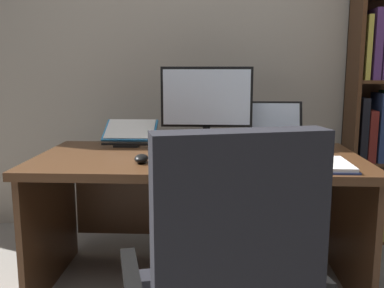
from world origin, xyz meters
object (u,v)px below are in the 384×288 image
notepad (248,153)px  pen (252,151)px  desk (199,187)px  computer_mouse (141,159)px  keyboard (205,161)px  reading_stand_with_book (130,132)px  monitor (207,106)px  laptop (277,137)px  open_binder (296,164)px

notepad → pen: 0.02m
desk → computer_mouse: size_ratio=15.82×
keyboard → reading_stand_with_book: (-0.45, 0.52, 0.05)m
monitor → desk: bearing=-100.3°
notepad → laptop: bearing=50.9°
desk → notepad: 0.32m
keyboard → notepad: bearing=47.8°
desk → notepad: size_ratio=7.84×
reading_stand_with_book → open_binder: bearing=-33.1°
reading_stand_with_book → pen: bearing=-21.7°
keyboard → reading_stand_with_book: size_ratio=1.36×
open_binder → laptop: bearing=92.0°
computer_mouse → open_binder: bearing=-4.0°
desk → reading_stand_with_book: 0.55m
keyboard → pen: (0.24, 0.24, 0.00)m
monitor → notepad: (0.22, -0.22, -0.23)m
reading_stand_with_book → pen: 0.75m
reading_stand_with_book → notepad: reading_stand_with_book is taller
computer_mouse → notepad: computer_mouse is taller
laptop → pen: size_ratio=2.29×
open_binder → pen: 0.34m
laptop → open_binder: 0.52m
keyboard → pen: bearing=45.3°
laptop → notepad: bearing=-129.1°
keyboard → computer_mouse: computer_mouse is taller
desk → keyboard: size_ratio=3.92×
open_binder → computer_mouse: bearing=176.4°
desk → notepad: notepad is taller
desk → keyboard: keyboard is taller
laptop → computer_mouse: bearing=-146.4°
open_binder → notepad: open_binder is taller
keyboard → pen: keyboard is taller
desk → notepad: (0.26, -0.01, 0.19)m
desk → notepad: bearing=-3.0°
keyboard → desk: bearing=98.3°
laptop → computer_mouse: size_ratio=3.08×
notepad → open_binder: bearing=-56.0°
reading_stand_with_book → monitor: bearing=-7.2°
monitor → pen: size_ratio=3.70×
laptop → open_binder: size_ratio=0.66×
pen → reading_stand_with_book: bearing=158.3°
reading_stand_with_book → desk: bearing=-32.2°
laptop → reading_stand_with_book: 0.85m
open_binder → monitor: bearing=129.6°
reading_stand_with_book → open_binder: reading_stand_with_book is taller
monitor → laptop: (0.40, 0.01, -0.18)m
reading_stand_with_book → keyboard: bearing=-48.8°
monitor → pen: bearing=-42.3°
computer_mouse → pen: computer_mouse is taller
keyboard → computer_mouse: bearing=180.0°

